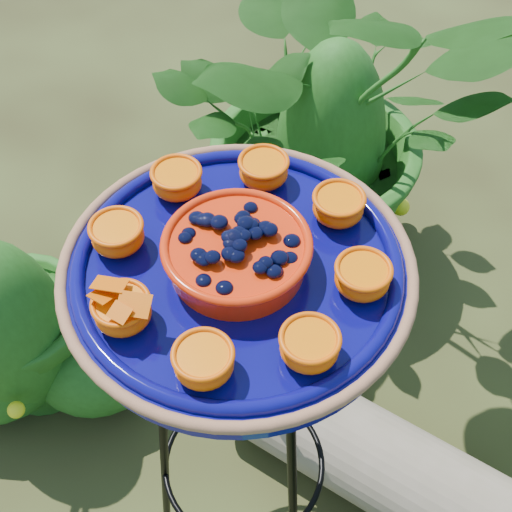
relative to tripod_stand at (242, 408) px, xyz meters
name	(u,v)px	position (x,y,z in m)	size (l,w,h in m)	color
ground_plane	(271,491)	(0.00, 0.09, -0.53)	(20.00, 20.00, 0.00)	black
tripod_stand	(242,408)	(0.00, 0.00, 0.00)	(0.41, 0.41, 0.87)	black
feeder_dish	(237,267)	(0.00, 0.00, 0.38)	(0.57, 0.57, 0.10)	#080860
driftwood_log	(368,455)	(0.13, 0.26, -0.42)	(0.22, 0.22, 0.65)	gray
shrub_back_left	(333,116)	(-0.41, 0.77, -0.06)	(0.84, 0.73, 0.94)	#1E5015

